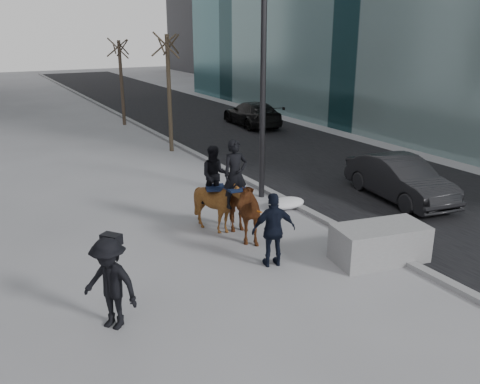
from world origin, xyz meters
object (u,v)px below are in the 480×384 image
mounted_left (238,203)px  planter (380,243)px  car_near (400,179)px  mounted_right (217,198)px

mounted_left → planter: bearing=-50.1°
mounted_left → car_near: bearing=2.7°
planter → mounted_left: mounted_left is taller
planter → mounted_right: mounted_right is taller
planter → car_near: (3.72, 3.03, 0.25)m
car_near → mounted_right: mounted_right is taller
car_near → mounted_right: (-6.26, 0.42, 0.25)m
car_near → planter: bearing=-133.3°
mounted_right → planter: bearing=-53.7°
car_near → mounted_right: size_ratio=1.79×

